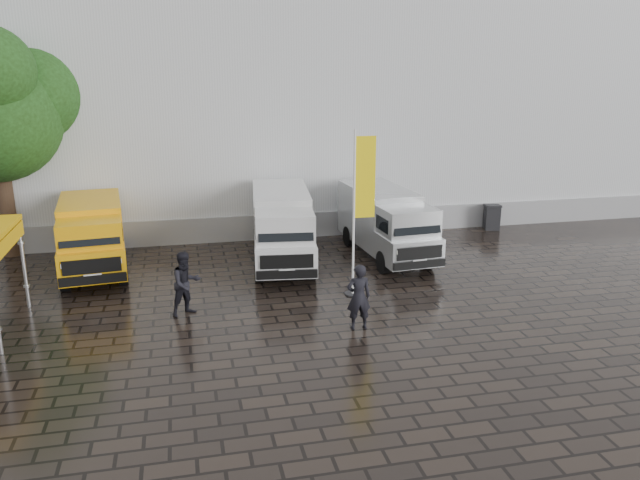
# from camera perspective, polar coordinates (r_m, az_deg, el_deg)

# --- Properties ---
(ground) EXTENTS (120.00, 120.00, 0.00)m
(ground) POSITION_cam_1_polar(r_m,az_deg,el_deg) (18.01, 4.82, -6.21)
(ground) COLOR black
(ground) RESTS_ON ground
(exhibition_hall) EXTENTS (44.00, 16.00, 12.00)m
(exhibition_hall) POSITION_cam_1_polar(r_m,az_deg,el_deg) (32.70, -0.13, 14.48)
(exhibition_hall) COLOR silver
(exhibition_hall) RESTS_ON ground
(hall_plinth) EXTENTS (44.00, 0.15, 1.00)m
(hall_plinth) POSITION_cam_1_polar(r_m,az_deg,el_deg) (25.66, 3.81, 1.68)
(hall_plinth) COLOR gray
(hall_plinth) RESTS_ON ground
(van_yellow) EXTENTS (2.48, 5.26, 2.35)m
(van_yellow) POSITION_cam_1_polar(r_m,az_deg,el_deg) (21.97, -20.10, 0.14)
(van_yellow) COLOR orange
(van_yellow) RESTS_ON ground
(van_white) EXTENTS (2.56, 5.91, 2.48)m
(van_white) POSITION_cam_1_polar(r_m,az_deg,el_deg) (21.57, -3.49, 1.01)
(van_white) COLOR silver
(van_white) RESTS_ON ground
(van_silver) EXTENTS (2.24, 5.63, 2.39)m
(van_silver) POSITION_cam_1_polar(r_m,az_deg,el_deg) (22.48, 6.07, 1.43)
(van_silver) COLOR silver
(van_silver) RESTS_ON ground
(flagpole) EXTENTS (0.88, 0.50, 4.96)m
(flagpole) POSITION_cam_1_polar(r_m,az_deg,el_deg) (18.27, 3.68, 3.23)
(flagpole) COLOR black
(flagpole) RESTS_ON ground
(wheelie_bin) EXTENTS (0.77, 0.77, 1.06)m
(wheelie_bin) POSITION_cam_1_polar(r_m,az_deg,el_deg) (27.27, 15.44, 2.04)
(wheelie_bin) COLOR black
(wheelie_bin) RESTS_ON ground
(person_front) EXTENTS (0.66, 0.44, 1.77)m
(person_front) POSITION_cam_1_polar(r_m,az_deg,el_deg) (16.32, 3.55, -5.21)
(person_front) COLOR black
(person_front) RESTS_ON ground
(person_tent) EXTENTS (1.10, 1.02, 1.81)m
(person_tent) POSITION_cam_1_polar(r_m,az_deg,el_deg) (17.60, -12.15, -3.90)
(person_tent) COLOR black
(person_tent) RESTS_ON ground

